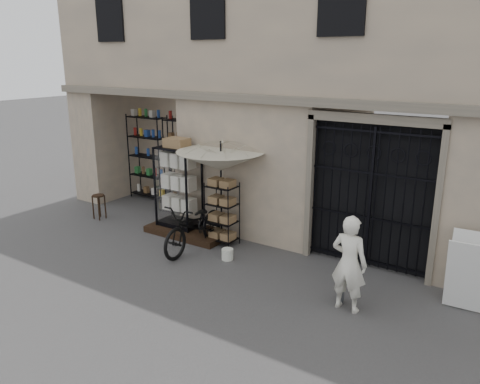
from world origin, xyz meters
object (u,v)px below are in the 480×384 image
Objects in this scene: steel_bollard at (341,282)px; shopkeeper at (346,309)px; wire_rack at (222,214)px; wooden_stool at (99,206)px; display_cabinet at (179,191)px; market_umbrella at (221,156)px; white_bucket at (227,254)px; easel_sign at (466,272)px; bicycle at (196,249)px.

steel_bollard reaches higher than shopkeeper.
wire_rack reaches higher than wooden_stool.
market_umbrella is at bearing -18.60° from display_cabinet.
easel_sign is (4.44, 0.55, 0.54)m from white_bucket.
white_bucket is 2.87m from shopkeeper.
market_umbrella is at bearing 160.47° from steel_bollard.
easel_sign is at bearing -142.91° from shopkeeper.
steel_bollard is at bearing -8.88° from white_bucket.
wooden_stool is 0.85× the size of steel_bollard.
steel_bollard is 0.44m from shopkeeper.
bicycle is 3.61m from steel_bollard.
white_bucket is at bearing -8.15° from shopkeeper.
display_cabinet reaches higher than wire_rack.
market_umbrella is at bearing 174.85° from easel_sign.
easel_sign is at bearing -21.96° from display_cabinet.
display_cabinet is 2.23m from white_bucket.
white_bucket is at bearing -41.35° from display_cabinet.
market_umbrella is 1.35× the size of bicycle.
bicycle is at bearing -107.73° from market_umbrella.
wire_rack is at bearing 176.33° from easel_sign.
easel_sign is (5.13, -0.22, -1.36)m from market_umbrella.
display_cabinet is 5.00m from shopkeeper.
market_umbrella reaches higher than display_cabinet.
wooden_stool is at bearing 178.95° from easel_sign.
steel_bollard reaches higher than wooden_stool.
bicycle is at bearing 172.15° from steel_bollard.
easel_sign reaches higher than bicycle.
steel_bollard reaches higher than white_bucket.
wire_rack reaches higher than bicycle.
bicycle is 1.25× the size of shopkeeper.
display_cabinet is 1.57m from bicycle.
wooden_stool is at bearing -172.48° from market_umbrella.
display_cabinet is 1.01× the size of bicycle.
white_bucket is at bearing -7.34° from bicycle.
easel_sign is (8.72, 0.26, 0.31)m from wooden_stool.
market_umbrella is 3.98m from wooden_stool.
wooden_stool is (-3.58, -0.47, -1.67)m from market_umbrella.
wooden_stool is (-4.27, 0.30, 0.22)m from white_bucket.
white_bucket is 0.38× the size of wooden_stool.
wire_rack is at bearing -49.09° from market_umbrella.
wire_rack is at bearing 56.28° from bicycle.
market_umbrella reaches higher than bicycle.
steel_bollard is at bearing -154.50° from easel_sign.
easel_sign is (1.80, 0.97, 0.27)m from steel_bollard.
display_cabinet is 8.54× the size of white_bucket.
white_bucket is 0.15× the size of shopkeeper.
easel_sign is (1.63, 1.11, 0.65)m from shopkeeper.
display_cabinet is 0.75× the size of market_umbrella.
shopkeeper is at bearing -11.14° from white_bucket.
wire_rack reaches higher than easel_sign.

